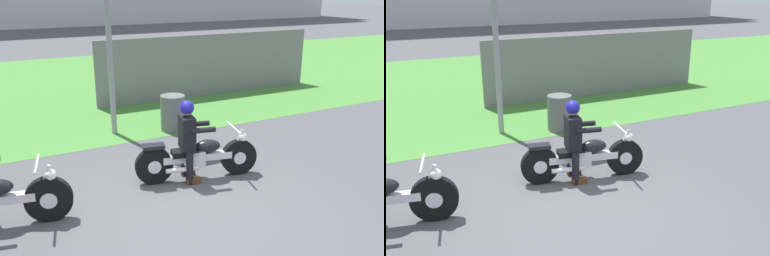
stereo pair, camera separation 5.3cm
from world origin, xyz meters
The scene contains 6 objects.
ground centered at (0.00, 0.00, 0.00)m, with size 120.00×120.00×0.00m, color #4C4C51.
grass_verge centered at (0.00, 9.12, 0.00)m, with size 60.00×12.00×0.01m, color #478438.
motorcycle_lead centered at (0.58, 0.94, 0.39)m, with size 2.10×0.76×0.87m.
rider_lead centered at (0.41, 0.98, 0.81)m, with size 0.61×0.54×1.39m.
trash_can centered at (1.27, 3.47, 0.40)m, with size 0.55×0.55×0.81m, color #595E5B.
fence_segment centered at (3.69, 6.00, 0.90)m, with size 7.00×0.06×1.80m, color slate.
Camera 1 is at (-2.50, -4.85, 3.13)m, focal length 39.33 mm.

